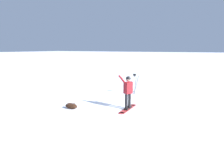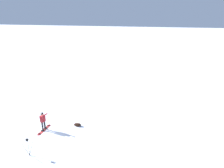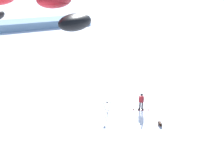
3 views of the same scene
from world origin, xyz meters
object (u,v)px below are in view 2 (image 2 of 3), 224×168
(snowboarder, at_px, (43,119))
(gear_bag_large, at_px, (77,125))
(snowboard, at_px, (44,130))
(camera_tripod, at_px, (28,144))

(snowboarder, height_order, gear_bag_large, snowboarder)
(gear_bag_large, bearing_deg, snowboarder, -62.72)
(snowboard, height_order, gear_bag_large, gear_bag_large)
(snowboarder, relative_size, snowboard, 0.96)
(gear_bag_large, relative_size, camera_tripod, 0.52)
(snowboarder, bearing_deg, snowboard, -73.21)
(snowboard, bearing_deg, snowboarder, 106.79)
(snowboarder, distance_m, snowboard, 1.01)
(snowboard, height_order, camera_tripod, camera_tripod)
(gear_bag_large, bearing_deg, snowboard, -62.74)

